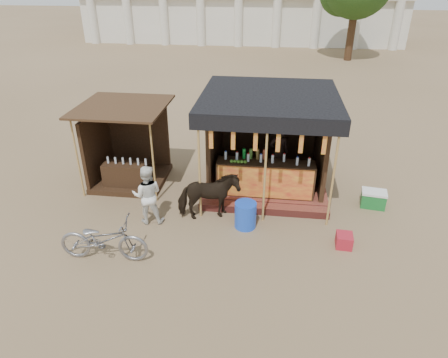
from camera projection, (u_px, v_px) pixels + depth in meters
The scene contains 9 objects.
ground at pixel (215, 255), 8.95m from camera, with size 120.00×120.00×0.00m, color #846B4C.
main_stall at pixel (267, 155), 11.29m from camera, with size 3.60×3.61×2.78m.
secondary_stall at pixel (124, 154), 11.73m from camera, with size 2.40×2.40×2.38m.
cow at pixel (208, 197), 9.98m from camera, with size 0.69×1.52×1.28m, color black.
motorbike at pixel (103, 239), 8.63m from camera, with size 0.68×1.95×1.02m, color gray.
bystander at pixel (147, 195), 9.80m from camera, with size 0.75×0.58×1.54m, color white.
blue_barrel at pixel (245, 215), 9.80m from camera, with size 0.53×0.53×0.67m, color blue.
red_crate at pixel (344, 240), 9.18m from camera, with size 0.36×0.39×0.32m, color #A51B29.
cooler at pixel (373, 199), 10.68m from camera, with size 0.70×0.53×0.46m.
Camera 1 is at (1.09, -7.00, 5.74)m, focal length 32.00 mm.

